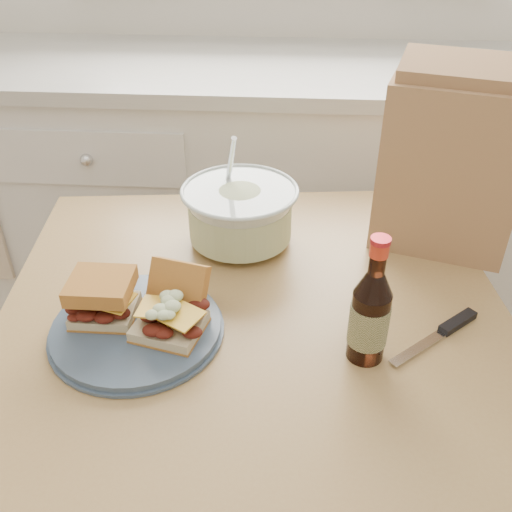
# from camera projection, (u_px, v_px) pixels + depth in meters

# --- Properties ---
(cabinet_run) EXTENTS (2.50, 0.64, 0.94)m
(cabinet_run) POSITION_uv_depth(u_px,v_px,m) (271.00, 200.00, 1.96)
(cabinet_run) COLOR white
(cabinet_run) RESTS_ON ground
(dining_table) EXTENTS (1.01, 1.01, 0.76)m
(dining_table) POSITION_uv_depth(u_px,v_px,m) (255.00, 359.00, 1.08)
(dining_table) COLOR #A7844E
(dining_table) RESTS_ON ground
(plate) EXTENTS (0.29, 0.29, 0.02)m
(plate) POSITION_uv_depth(u_px,v_px,m) (137.00, 329.00, 0.97)
(plate) COLOR #3F5167
(plate) RESTS_ON dining_table
(sandwich_left) EXTENTS (0.11, 0.10, 0.08)m
(sandwich_left) POSITION_uv_depth(u_px,v_px,m) (103.00, 297.00, 0.96)
(sandwich_left) COLOR #CBBA8F
(sandwich_left) RESTS_ON plate
(sandwich_right) EXTENTS (0.13, 0.17, 0.09)m
(sandwich_right) POSITION_uv_depth(u_px,v_px,m) (172.00, 308.00, 0.95)
(sandwich_right) COLOR #CBBA8F
(sandwich_right) RESTS_ON plate
(coleslaw_bowl) EXTENTS (0.24, 0.24, 0.24)m
(coleslaw_bowl) POSITION_uv_depth(u_px,v_px,m) (240.00, 216.00, 1.18)
(coleslaw_bowl) COLOR silver
(coleslaw_bowl) RESTS_ON dining_table
(beer_bottle) EXTENTS (0.06, 0.06, 0.23)m
(beer_bottle) POSITION_uv_depth(u_px,v_px,m) (370.00, 315.00, 0.88)
(beer_bottle) COLOR black
(beer_bottle) RESTS_ON dining_table
(knife) EXTENTS (0.17, 0.15, 0.01)m
(knife) POSITION_uv_depth(u_px,v_px,m) (448.00, 328.00, 0.97)
(knife) COLOR silver
(knife) RESTS_ON dining_table
(paper_bag) EXTENTS (0.30, 0.24, 0.34)m
(paper_bag) POSITION_uv_depth(u_px,v_px,m) (450.00, 166.00, 1.12)
(paper_bag) COLOR #A77C50
(paper_bag) RESTS_ON dining_table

